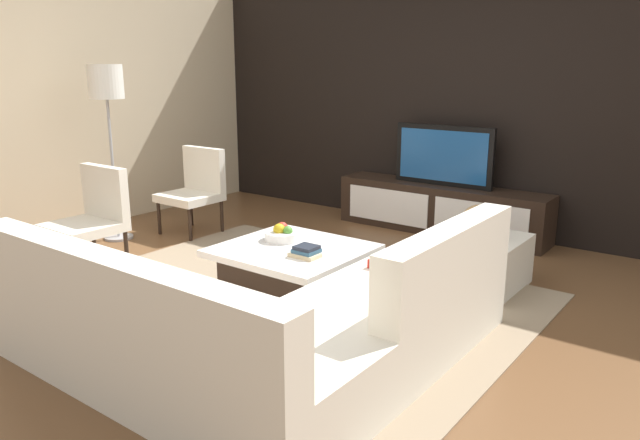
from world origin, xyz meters
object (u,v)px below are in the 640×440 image
(media_console, at_px, (441,209))
(book_stack, at_px, (306,252))
(sectional_couch, at_px, (262,325))
(fruit_bowl, at_px, (283,234))
(television, at_px, (444,156))
(floor_lamp, at_px, (106,93))
(accent_chair_far, at_px, (196,185))
(coffee_table, at_px, (293,270))
(accent_chair_near, at_px, (93,213))
(ottoman, at_px, (475,261))
(decorative_ball, at_px, (478,221))

(media_console, xyz_separation_m, book_stack, (0.12, -2.42, 0.17))
(sectional_couch, distance_m, fruit_bowl, 1.35)
(television, bearing_deg, fruit_bowl, -97.31)
(floor_lamp, relative_size, accent_chair_far, 1.96)
(sectional_couch, height_order, book_stack, sectional_couch)
(fruit_bowl, xyz_separation_m, accent_chair_far, (-1.77, 0.71, 0.06))
(media_console, xyz_separation_m, sectional_couch, (0.50, -3.29, 0.03))
(sectional_couch, bearing_deg, fruit_bowl, 125.36)
(coffee_table, bearing_deg, accent_chair_near, -163.68)
(accent_chair_near, relative_size, book_stack, 4.14)
(ottoman, bearing_deg, sectional_couch, -101.42)
(sectional_couch, height_order, fruit_bowl, sectional_couch)
(television, height_order, fruit_bowl, television)
(television, relative_size, fruit_bowl, 3.77)
(decorative_ball, xyz_separation_m, book_stack, (-0.79, -1.16, -0.11))
(media_console, bearing_deg, decorative_ball, -54.17)
(media_console, relative_size, coffee_table, 2.16)
(coffee_table, relative_size, floor_lamp, 0.61)
(accent_chair_near, bearing_deg, book_stack, 15.17)
(decorative_ball, bearing_deg, coffee_table, -134.20)
(media_console, distance_m, decorative_ball, 1.58)
(ottoman, height_order, book_stack, book_stack)
(accent_chair_near, height_order, fruit_bowl, accent_chair_near)
(television, bearing_deg, coffee_table, -92.49)
(coffee_table, relative_size, accent_chair_far, 1.19)
(book_stack, bearing_deg, sectional_couch, -66.75)
(accent_chair_near, bearing_deg, coffee_table, 20.24)
(television, bearing_deg, sectional_couch, -81.41)
(floor_lamp, bearing_deg, ottoman, 14.76)
(accent_chair_near, relative_size, fruit_bowl, 3.11)
(ottoman, distance_m, book_stack, 1.42)
(media_console, relative_size, floor_lamp, 1.31)
(accent_chair_near, height_order, ottoman, accent_chair_near)
(accent_chair_near, bearing_deg, sectional_couch, -7.71)
(television, xyz_separation_m, sectional_couch, (0.50, -3.29, -0.53))
(ottoman, bearing_deg, accent_chair_far, -175.61)
(media_console, xyz_separation_m, fruit_bowl, (-0.28, -2.20, 0.18))
(ottoman, bearing_deg, accent_chair_near, -150.69)
(media_console, height_order, television, television)
(accent_chair_far, xyz_separation_m, book_stack, (2.17, -0.93, -0.07))
(fruit_bowl, bearing_deg, media_console, 82.69)
(sectional_couch, relative_size, accent_chair_far, 2.67)
(television, height_order, coffee_table, television)
(media_console, distance_m, floor_lamp, 3.50)
(accent_chair_far, bearing_deg, media_console, 29.02)
(accent_chair_far, bearing_deg, sectional_couch, -42.28)
(sectional_couch, distance_m, decorative_ball, 2.09)
(fruit_bowl, bearing_deg, accent_chair_near, -158.66)
(decorative_ball, bearing_deg, floor_lamp, -165.24)
(coffee_table, xyz_separation_m, fruit_bowl, (-0.18, 0.10, 0.23))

